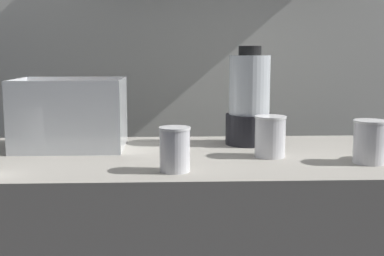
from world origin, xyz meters
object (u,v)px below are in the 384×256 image
object	(u,v)px
juice_cup_pomegranate_middle	(270,139)
carrot_display_bin	(71,127)
blender_pitcher	(249,102)
juice_cup_orange_right	(370,144)
juice_cup_carrot_left	(175,152)

from	to	relation	value
juice_cup_pomegranate_middle	carrot_display_bin	bearing A→B (deg)	165.18
blender_pitcher	juice_cup_pomegranate_middle	world-z (taller)	blender_pitcher
juice_cup_pomegranate_middle	juice_cup_orange_right	xyz separation A→B (m)	(0.26, -0.10, 0.00)
juice_cup_carrot_left	juice_cup_pomegranate_middle	world-z (taller)	juice_cup_pomegranate_middle
juice_cup_carrot_left	juice_cup_orange_right	size ratio (longest dim) A/B	0.96
carrot_display_bin	blender_pitcher	xyz separation A→B (m)	(0.57, 0.04, 0.07)
juice_cup_pomegranate_middle	juice_cup_orange_right	world-z (taller)	same
blender_pitcher	juice_cup_pomegranate_middle	distance (m)	0.22
blender_pitcher	juice_cup_pomegranate_middle	size ratio (longest dim) A/B	2.69
juice_cup_carrot_left	juice_cup_pomegranate_middle	xyz separation A→B (m)	(0.28, 0.17, 0.00)
juice_cup_pomegranate_middle	juice_cup_orange_right	size ratio (longest dim) A/B	1.00
juice_cup_orange_right	carrot_display_bin	bearing A→B (deg)	163.37
carrot_display_bin	blender_pitcher	bearing A→B (deg)	4.47
blender_pitcher	juice_cup_carrot_left	world-z (taller)	blender_pitcher
blender_pitcher	juice_cup_carrot_left	distance (m)	0.46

